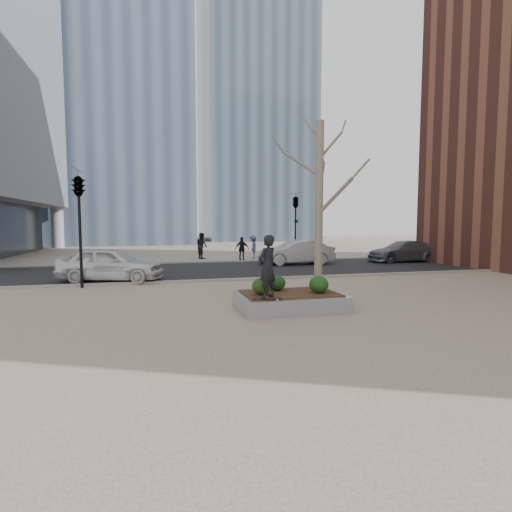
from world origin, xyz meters
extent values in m
plane|color=tan|center=(0.00, 0.00, 0.00)|extent=(120.00, 120.00, 0.00)
cube|color=black|center=(0.00, 10.00, 0.01)|extent=(60.00, 8.00, 0.02)
cube|color=gray|center=(0.00, 17.00, 0.01)|extent=(60.00, 6.00, 0.02)
cube|color=gray|center=(1.00, 0.00, 0.23)|extent=(3.00, 2.00, 0.45)
cube|color=#382314|center=(1.00, 0.00, 0.47)|extent=(2.70, 1.70, 0.04)
ellipsoid|color=#173E13|center=(0.12, -0.08, 0.72)|extent=(0.55, 0.55, 0.47)
ellipsoid|color=#143C13|center=(0.74, 0.45, 0.71)|extent=(0.52, 0.52, 0.45)
ellipsoid|color=#133C13|center=(1.80, -0.23, 0.73)|extent=(0.56, 0.56, 0.48)
imported|color=black|center=(0.09, -0.79, 1.36)|extent=(0.73, 0.67, 1.66)
imported|color=silver|center=(-4.56, 7.03, 0.76)|extent=(4.65, 2.89, 1.48)
imported|color=#9D9EA4|center=(5.47, 11.61, 0.75)|extent=(4.42, 1.57, 1.45)
imported|color=slate|center=(12.64, 11.44, 0.69)|extent=(4.65, 1.94, 1.34)
imported|color=black|center=(0.42, 16.63, 0.92)|extent=(0.93, 1.05, 1.80)
imported|color=#3B496A|center=(3.89, 15.94, 0.83)|extent=(0.76, 1.12, 1.61)
imported|color=black|center=(2.82, 14.66, 0.80)|extent=(0.99, 0.71, 1.55)
cube|color=slate|center=(-6.00, 42.00, 22.50)|extent=(16.00, 16.00, 45.00)
cube|color=slate|center=(12.00, 48.00, 27.50)|extent=(15.00, 15.00, 55.00)
camera|label=1|loc=(-2.81, -10.81, 2.51)|focal=28.00mm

